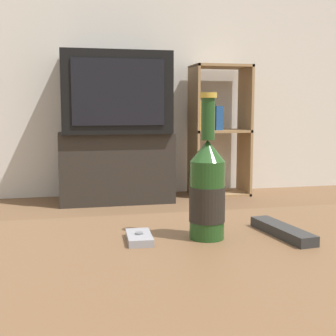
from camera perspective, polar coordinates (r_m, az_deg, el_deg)
back_wall at (r=3.83m, az=-9.43°, el=16.28°), size 8.00×0.05×2.60m
coffee_table at (r=0.85m, az=4.32°, el=-14.40°), size 1.34×0.65×0.45m
tv_stand at (r=3.54m, az=-6.41°, el=0.13°), size 0.83×0.43×0.51m
television at (r=3.51m, az=-6.53°, el=9.04°), size 0.78×0.52×0.58m
bookshelf at (r=3.76m, az=5.91°, el=4.99°), size 0.45×0.30×1.03m
beer_bottle at (r=0.90m, az=4.80°, el=-2.65°), size 0.07×0.07×0.28m
cell_phone at (r=0.90m, az=-3.53°, el=-8.46°), size 0.05×0.09×0.02m
remote_control at (r=0.96m, az=13.76°, el=-7.44°), size 0.06×0.18×0.02m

